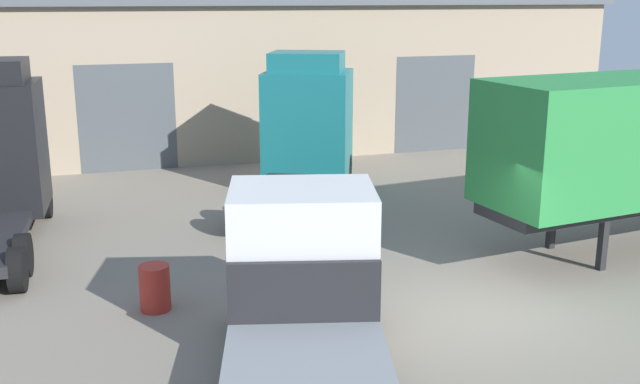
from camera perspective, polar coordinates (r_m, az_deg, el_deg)
name	(u,v)px	position (r m, az deg, el deg)	size (l,w,h in m)	color
ground_plane	(486,310)	(14.69, 12.53, -8.77)	(60.00, 60.00, 0.00)	gray
warehouse_building	(266,71)	(30.19, -4.13, 9.15)	(26.22, 7.80, 5.69)	tan
flatbed_truck_white	(304,291)	(11.77, -1.21, -7.54)	(4.12, 7.54, 2.71)	silver
tractor_unit_teal	(305,128)	(22.30, -1.13, 4.88)	(5.05, 7.01, 4.17)	#197075
oil_drum	(155,288)	(14.55, -12.47, -7.14)	(0.58, 0.58, 0.88)	#B22D23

